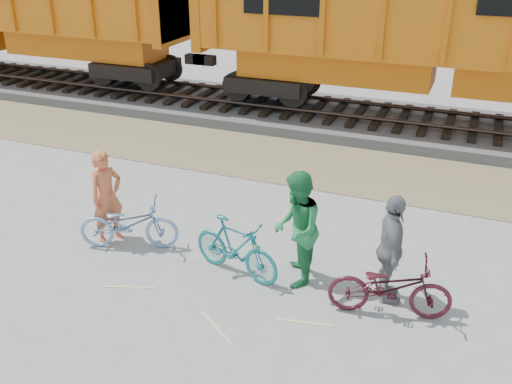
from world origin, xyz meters
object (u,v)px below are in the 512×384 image
person_man (297,229)px  person_woman (391,249)px  bicycle_blue (129,224)px  person_solo (107,197)px  hopper_car_center (451,27)px  hopper_car_left (9,1)px  bicycle_maroon (390,287)px  bicycle_teal (236,248)px

person_man → person_woman: bearing=76.3°
bicycle_blue → person_solo: bearing=57.8°
person_man → hopper_car_center: bearing=154.8°
hopper_car_left → bicycle_maroon: (15.20, -8.91, -2.52)m
bicycle_teal → person_man: 1.12m
hopper_car_left → person_man: bearing=-32.2°
hopper_car_left → hopper_car_center: (15.00, 0.00, 0.00)m
person_man → person_solo: bearing=-106.0°
bicycle_blue → person_woman: bearing=-109.1°
hopper_car_left → person_woman: bearing=-29.4°
person_man → person_woman: person_man is taller
person_solo → bicycle_teal: bearing=-74.0°
person_solo → person_woman: person_woman is taller
person_man → hopper_car_left: bearing=-138.1°
bicycle_teal → bicycle_maroon: size_ratio=0.93×
bicycle_teal → person_woman: bearing=-69.6°
hopper_car_left → person_man: 16.18m
bicycle_maroon → person_woman: bearing=1.7°
bicycle_maroon → hopper_car_center: bearing=-11.1°
bicycle_blue → person_woman: 4.73m
hopper_car_center → person_woman: hopper_car_center is taller
bicycle_maroon → person_man: (-1.62, 0.34, 0.50)m
bicycle_blue → person_woman: (4.71, 0.15, 0.43)m
hopper_car_left → person_man: (13.58, -8.56, -2.02)m
bicycle_maroon → person_woman: (-0.10, 0.40, 0.42)m
person_woman → bicycle_maroon: bearing=177.4°
bicycle_teal → hopper_car_center: bearing=-0.9°
person_solo → bicycle_maroon: bearing=-73.3°
bicycle_teal → hopper_car_left: bearing=69.7°
bicycle_blue → person_solo: 0.66m
hopper_car_left → person_solo: 13.24m
bicycle_maroon → bicycle_teal: bearing=74.5°
bicycle_blue → bicycle_maroon: (4.81, -0.25, 0.01)m
bicycle_teal → bicycle_maroon: bicycle_teal is taller
person_solo → hopper_car_left: bearing=69.6°
bicycle_teal → person_solo: 2.73m
bicycle_blue → bicycle_teal: 2.20m
hopper_car_center → bicycle_maroon: 9.26m
bicycle_teal → person_woman: size_ratio=0.95×
bicycle_teal → person_woman: (2.52, 0.26, 0.39)m
bicycle_maroon → person_woman: 0.59m
hopper_car_left → bicycle_maroon: bearing=-30.4°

